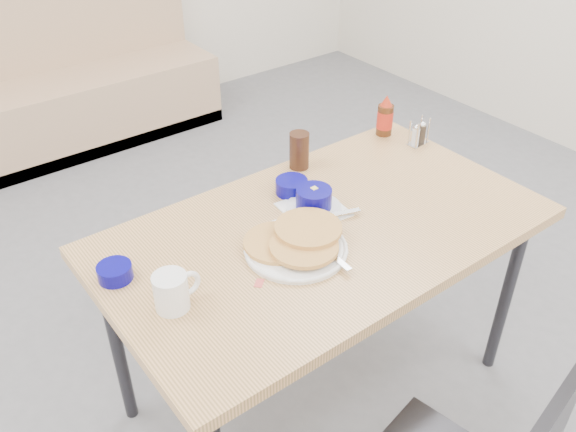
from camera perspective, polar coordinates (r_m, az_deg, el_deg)
ground at (r=2.32m, az=6.95°, el=-19.37°), size 6.00×6.00×0.00m
booth_bench at (r=4.13m, az=-20.52°, el=10.96°), size 1.90×0.56×1.22m
dining_table at (r=1.94m, az=3.36°, el=-2.48°), size 1.40×0.80×0.76m
pancake_plate at (r=1.80m, az=0.79°, el=-2.60°), size 0.31×0.33×0.05m
coffee_mug at (r=1.62m, az=-10.75°, el=-6.89°), size 0.14×0.09×0.10m
grits_setting at (r=1.96m, az=2.44°, el=1.38°), size 0.21×0.22×0.08m
creamer_bowl at (r=1.76m, az=-15.89°, el=-5.08°), size 0.10×0.10×0.04m
butter_bowl at (r=2.06m, az=0.34°, el=2.80°), size 0.11×0.11×0.05m
amber_tumbler at (r=2.18m, az=1.06°, el=6.15°), size 0.08×0.08×0.13m
condiment_caddy at (r=2.41m, az=12.12°, el=7.39°), size 0.09×0.06×0.10m
syrup_bottle at (r=2.44m, az=9.07°, el=9.07°), size 0.06×0.06×0.16m
sugar_wrapper at (r=1.70m, az=-2.72°, el=-6.29°), size 0.04×0.04×0.00m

